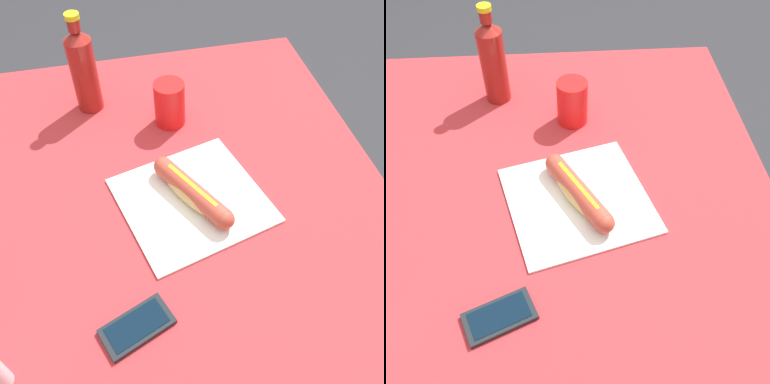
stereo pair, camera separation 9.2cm
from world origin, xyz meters
TOP-DOWN VIEW (x-y plane):
  - ground_plane at (0.00, 0.00)m, footprint 6.00×6.00m
  - dining_table at (0.00, 0.00)m, footprint 1.08×0.98m
  - paper_wrapper at (0.05, 0.05)m, footprint 0.35×0.36m
  - hot_dog at (0.05, 0.05)m, footprint 0.22×0.14m
  - cell_phone at (0.31, -0.11)m, footprint 0.11×0.14m
  - soda_bottle at (-0.33, -0.14)m, footprint 0.07×0.07m
  - drinking_cup at (-0.22, 0.05)m, footprint 0.08×0.08m

SIDE VIEW (x-z plane):
  - ground_plane at x=0.00m, z-range 0.00..0.00m
  - dining_table at x=0.00m, z-range 0.25..1.03m
  - paper_wrapper at x=0.05m, z-range 0.78..0.78m
  - cell_phone at x=0.31m, z-range 0.78..0.79m
  - hot_dog at x=0.05m, z-range 0.78..0.83m
  - drinking_cup at x=-0.22m, z-range 0.78..0.89m
  - soda_bottle at x=-0.33m, z-range 0.76..1.02m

